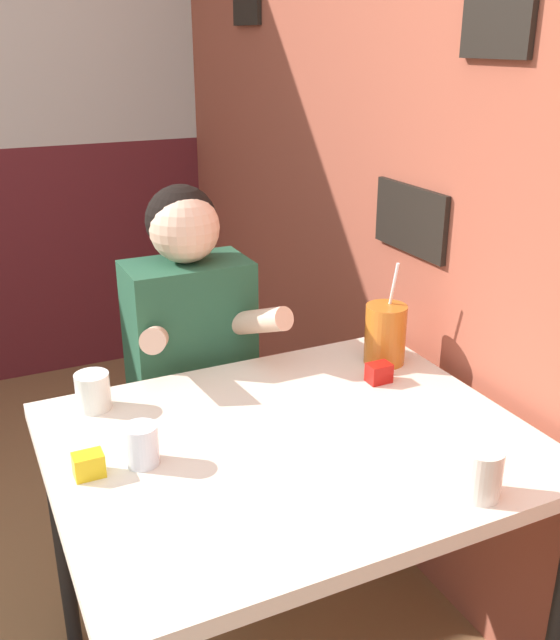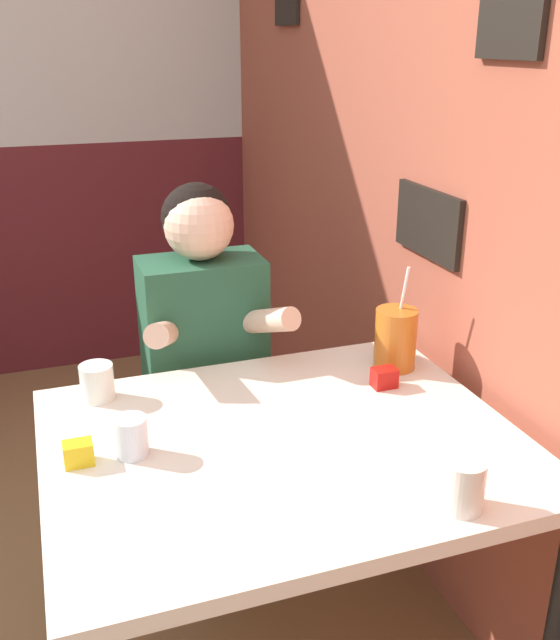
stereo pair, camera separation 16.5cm
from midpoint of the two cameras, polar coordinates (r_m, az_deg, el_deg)
The scene contains 9 objects.
brick_wall_right at distance 2.41m, azimuth 2.44°, elevation 16.78°, with size 0.08×4.62×2.70m.
main_table at distance 1.62m, azimuth -2.01°, elevation -11.44°, with size 1.03×0.84×0.73m.
person_seated at distance 2.10m, azimuth -9.28°, elevation -5.12°, with size 0.42×0.40×1.19m.
cocktail_pitcher at distance 1.91m, azimuth 6.00°, elevation -1.17°, with size 0.11×0.11×0.28m.
glass_near_pitcher at distance 1.52m, azimuth -14.14°, elevation -9.74°, with size 0.07×0.07×0.09m.
glass_center at distance 1.76m, azimuth -17.38°, elevation -5.53°, with size 0.08×0.08×0.09m.
glass_far_side at distance 1.41m, azimuth 12.54°, elevation -11.95°, with size 0.08×0.08×0.10m.
condiment_ketchup at distance 1.82m, azimuth 5.37°, elevation -4.29°, with size 0.06×0.04×0.05m.
condiment_mustard at distance 1.52m, azimuth -18.15°, elevation -11.05°, with size 0.06×0.04×0.05m.
Camera 1 is at (0.12, -0.78, 1.55)m, focal length 40.00 mm.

